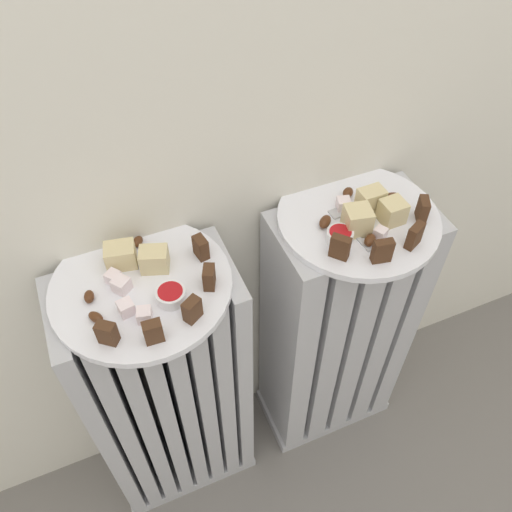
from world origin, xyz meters
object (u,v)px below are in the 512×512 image
fork (348,226)px  radiator_right (335,333)px  plate_left (141,286)px  plate_right (358,218)px  jam_bowl_right (340,236)px  jam_bowl_left (171,295)px  radiator_left (170,394)px

fork → radiator_right: bearing=27.3°
plate_left → plate_right: (0.38, 0.00, 0.00)m
fork → plate_left: bearing=177.4°
plate_right → fork: fork is taller
jam_bowl_right → radiator_right: bearing=32.9°
jam_bowl_right → fork: (0.03, 0.02, -0.01)m
jam_bowl_left → jam_bowl_right: 0.28m
radiator_right → plate_left: plate_left is taller
plate_left → jam_bowl_right: 0.32m
radiator_left → jam_bowl_left: jam_bowl_left is taller
radiator_left → plate_left: 0.35m
radiator_right → jam_bowl_right: jam_bowl_right is taller
plate_left → fork: 0.35m
plate_left → radiator_right: bearing=0.0°
radiator_left → jam_bowl_left: bearing=-53.8°
radiator_left → fork: (0.35, -0.02, 0.36)m
plate_left → fork: (0.35, -0.02, 0.01)m
radiator_right → plate_right: plate_right is taller
radiator_left → plate_left: (0.00, 0.00, 0.35)m
radiator_left → jam_bowl_right: bearing=-6.8°
plate_right → jam_bowl_left: 0.35m
radiator_left → jam_bowl_left: 0.37m
plate_right → jam_bowl_right: 0.07m
radiator_right → plate_right: (-0.00, -0.00, 0.35)m
radiator_left → radiator_right: bearing=0.0°
radiator_left → plate_right: (0.38, 0.00, 0.35)m
radiator_left → fork: size_ratio=6.21×
jam_bowl_left → fork: jam_bowl_left is taller
plate_left → jam_bowl_right: bearing=-6.8°
radiator_left → plate_right: 0.51m
plate_right → radiator_right: bearing=33.7°
radiator_left → radiator_right: size_ratio=1.00×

